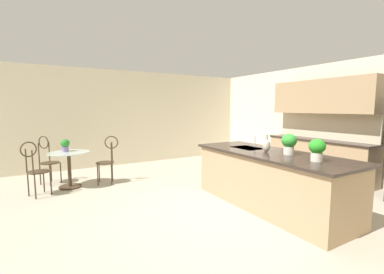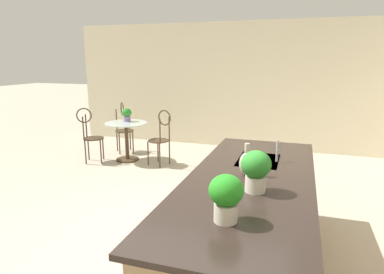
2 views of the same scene
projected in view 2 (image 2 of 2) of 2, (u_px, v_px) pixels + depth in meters
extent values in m
plane|color=#B2A893|center=(172.00, 241.00, 3.63)|extent=(40.00, 40.00, 0.00)
cube|color=beige|center=(243.00, 86.00, 7.27)|extent=(0.12, 7.80, 2.70)
cube|color=tan|center=(248.00, 229.00, 3.00)|extent=(2.70, 0.96, 0.88)
cube|color=#2D231E|center=(250.00, 180.00, 2.89)|extent=(2.80, 1.06, 0.04)
cube|color=#B2B5BA|center=(258.00, 161.00, 3.40)|extent=(0.56, 0.40, 0.03)
cylinder|color=#3D2D1E|center=(128.00, 159.00, 6.55)|extent=(0.44, 0.44, 0.03)
cylinder|color=#3D2D1E|center=(127.00, 141.00, 6.47)|extent=(0.07, 0.07, 0.69)
cylinder|color=#B2C6C1|center=(126.00, 123.00, 6.39)|extent=(0.80, 0.80, 0.01)
cylinder|color=#3D2D1E|center=(103.00, 148.00, 6.55)|extent=(0.03, 0.03, 0.45)
cylinder|color=#3D2D1E|center=(101.00, 152.00, 6.28)|extent=(0.03, 0.03, 0.45)
cylinder|color=#3D2D1E|center=(88.00, 149.00, 6.52)|extent=(0.03, 0.03, 0.45)
cylinder|color=#3D2D1E|center=(86.00, 152.00, 6.25)|extent=(0.03, 0.03, 0.45)
cylinder|color=#3D2D1E|center=(94.00, 138.00, 6.35)|extent=(0.50, 0.50, 0.02)
cylinder|color=#3D2D1E|center=(86.00, 126.00, 6.41)|extent=(0.03, 0.03, 0.45)
cylinder|color=#3D2D1E|center=(83.00, 129.00, 6.16)|extent=(0.03, 0.03, 0.45)
torus|color=#3D2D1E|center=(84.00, 115.00, 6.24)|extent=(0.14, 0.27, 0.28)
cylinder|color=#3D2D1E|center=(148.00, 153.00, 6.19)|extent=(0.03, 0.03, 0.45)
cylinder|color=#3D2D1E|center=(158.00, 150.00, 6.41)|extent=(0.03, 0.03, 0.45)
cylinder|color=#3D2D1E|center=(160.00, 156.00, 6.03)|extent=(0.03, 0.03, 0.45)
cylinder|color=#3D2D1E|center=(169.00, 152.00, 6.26)|extent=(0.03, 0.03, 0.45)
cylinder|color=#3D2D1E|center=(159.00, 141.00, 6.17)|extent=(0.47, 0.47, 0.02)
cylinder|color=#3D2D1E|center=(160.00, 131.00, 5.94)|extent=(0.03, 0.03, 0.45)
cylinder|color=#3D2D1E|center=(169.00, 129.00, 6.14)|extent=(0.03, 0.03, 0.45)
torus|color=#3D2D1E|center=(164.00, 118.00, 5.99)|extent=(0.10, 0.28, 0.28)
cylinder|color=#3D2D1E|center=(133.00, 143.00, 7.00)|extent=(0.03, 0.03, 0.45)
cylinder|color=#3D2D1E|center=(119.00, 144.00, 6.90)|extent=(0.03, 0.03, 0.45)
cylinder|color=#3D2D1E|center=(130.00, 140.00, 7.25)|extent=(0.03, 0.03, 0.45)
cylinder|color=#3D2D1E|center=(117.00, 141.00, 7.15)|extent=(0.03, 0.03, 0.45)
cylinder|color=#3D2D1E|center=(124.00, 131.00, 7.02)|extent=(0.54, 0.54, 0.02)
cylinder|color=#3D2D1E|center=(129.00, 119.00, 7.16)|extent=(0.03, 0.03, 0.45)
cylinder|color=#3D2D1E|center=(116.00, 120.00, 7.06)|extent=(0.03, 0.03, 0.45)
torus|color=#3D2D1E|center=(122.00, 109.00, 7.06)|extent=(0.23, 0.20, 0.28)
cylinder|color=#B2B5BA|center=(277.00, 151.00, 3.32)|extent=(0.02, 0.02, 0.22)
cylinder|color=#7A669E|center=(127.00, 119.00, 6.51)|extent=(0.12, 0.12, 0.10)
ellipsoid|color=#297C29|center=(127.00, 112.00, 6.48)|extent=(0.18, 0.18, 0.17)
cylinder|color=beige|center=(255.00, 184.00, 2.57)|extent=(0.16, 0.16, 0.13)
ellipsoid|color=#2E8D2E|center=(256.00, 164.00, 2.54)|extent=(0.23, 0.23, 0.21)
cylinder|color=beige|center=(226.00, 213.00, 2.10)|extent=(0.15, 0.15, 0.12)
ellipsoid|color=#269122|center=(226.00, 190.00, 2.06)|extent=(0.22, 0.22, 0.20)
ellipsoid|color=#BCB29E|center=(247.00, 164.00, 2.93)|extent=(0.13, 0.13, 0.21)
cylinder|color=#BCB29E|center=(247.00, 148.00, 2.89)|extent=(0.04, 0.04, 0.08)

